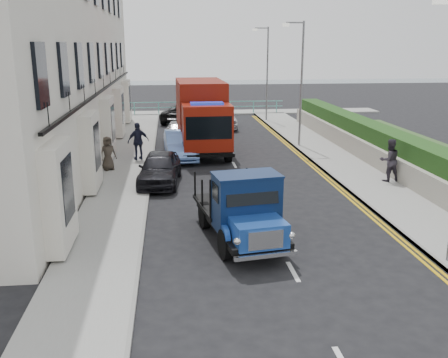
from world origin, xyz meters
TOP-DOWN VIEW (x-y plane):
  - ground at (0.00, 0.00)m, footprint 120.00×120.00m
  - pavement_west at (-5.20, 9.00)m, footprint 2.40×38.00m
  - pavement_east at (5.30, 9.00)m, footprint 2.60×38.00m
  - promenade at (0.00, 29.00)m, footprint 30.00×2.50m
  - sea_plane at (0.00, 60.00)m, footprint 120.00×120.00m
  - terrace_west at (-9.47, 13.00)m, footprint 6.31×30.20m
  - garden_east at (7.21, 9.00)m, footprint 1.45×28.00m
  - seafront_railing at (0.00, 28.20)m, footprint 13.00×0.08m
  - lamp_mid at (4.18, 14.00)m, footprint 1.23×0.18m
  - lamp_far at (4.18, 24.00)m, footprint 1.23×0.18m
  - bedford_lorry at (-1.02, -0.13)m, footprint 2.51×4.86m
  - red_lorry at (-1.36, 13.61)m, footprint 2.64×7.35m
  - parked_car_front at (-3.60, 7.00)m, footprint 2.02×4.19m
  - parked_car_mid at (-2.60, 11.77)m, footprint 1.77×4.41m
  - parked_car_rear at (-2.60, 15.89)m, footprint 1.90×4.35m
  - seafront_car_left at (-2.09, 24.25)m, footprint 3.78×5.33m
  - seafront_car_right at (0.60, 21.42)m, footprint 2.00×4.75m
  - pedestrian_east_far at (6.10, 5.95)m, footprint 0.96×0.79m
  - pedestrian_west_near at (-4.72, 11.24)m, footprint 1.19×0.82m
  - pedestrian_west_far at (-6.00, 9.21)m, footprint 0.91×0.82m

SIDE VIEW (x-z plane):
  - ground at x=0.00m, z-range 0.00..0.00m
  - sea_plane at x=0.00m, z-range 0.00..0.00m
  - pavement_west at x=-5.20m, z-range 0.00..0.12m
  - pavement_east at x=5.30m, z-range 0.00..0.12m
  - promenade at x=0.00m, z-range 0.00..0.12m
  - seafront_railing at x=0.00m, z-range 0.03..1.14m
  - parked_car_rear at x=-2.60m, z-range 0.00..1.24m
  - seafront_car_left at x=-2.09m, z-range 0.00..1.35m
  - parked_car_front at x=-3.60m, z-range 0.00..1.38m
  - parked_car_mid at x=-2.60m, z-range 0.00..1.43m
  - seafront_car_right at x=0.60m, z-range 0.00..1.60m
  - garden_east at x=7.21m, z-range 0.02..1.77m
  - pedestrian_west_far at x=-6.00m, z-range 0.12..1.69m
  - bedford_lorry at x=-1.02m, z-range -0.09..2.12m
  - pedestrian_east_far at x=6.10m, z-range 0.12..1.94m
  - pedestrian_west_near at x=-4.72m, z-range 0.12..2.00m
  - red_lorry at x=-1.36m, z-range 0.12..3.94m
  - lamp_mid at x=4.18m, z-range 0.50..7.50m
  - lamp_far at x=4.18m, z-range 0.50..7.50m
  - terrace_west at x=-9.47m, z-range 0.04..14.29m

